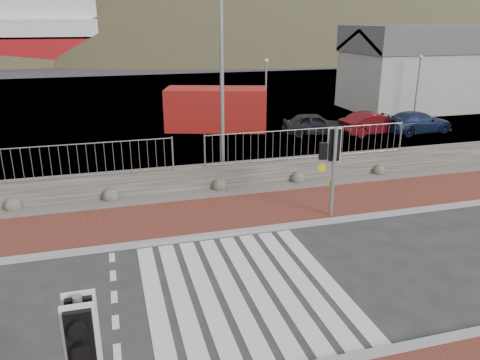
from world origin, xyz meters
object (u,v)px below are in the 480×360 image
object	(u,v)px
traffic_signal_far	(333,153)
streetlight	(226,51)
car_a	(314,124)
traffic_signal_near	(84,351)
car_c	(417,122)
shipping_container	(216,109)
car_b	(373,123)

from	to	relation	value
traffic_signal_far	streetlight	bearing A→B (deg)	-50.68
streetlight	car_a	world-z (taller)	streetlight
traffic_signal_near	car_c	bearing A→B (deg)	45.19
traffic_signal_far	shipping_container	bearing A→B (deg)	-74.31
traffic_signal_near	car_b	size ratio (longest dim) A/B	0.77
car_a	car_b	xyz separation A→B (m)	(3.23, -0.84, 0.02)
traffic_signal_near	car_b	xyz separation A→B (m)	(14.94, 17.56, -1.48)
traffic_signal_near	streetlight	size ratio (longest dim) A/B	0.33
traffic_signal_far	streetlight	distance (m)	5.95
shipping_container	car_b	xyz separation A→B (m)	(8.21, -3.70, -0.58)
car_c	traffic_signal_near	bearing A→B (deg)	128.96
traffic_signal_near	car_b	world-z (taller)	traffic_signal_near
traffic_signal_near	car_b	bearing A→B (deg)	50.42
traffic_signal_near	shipping_container	distance (m)	22.32
car_a	car_b	bearing A→B (deg)	-93.51
traffic_signal_near	car_c	distance (m)	24.66
streetlight	car_b	world-z (taller)	streetlight
streetlight	car_a	bearing A→B (deg)	50.04
traffic_signal_far	streetlight	world-z (taller)	streetlight
traffic_signal_near	shipping_container	world-z (taller)	traffic_signal_near
traffic_signal_far	streetlight	xyz separation A→B (m)	(-2.28, 4.68, 2.87)
streetlight	car_a	xyz separation A→B (m)	(6.70, 6.25, -4.44)
traffic_signal_far	car_b	distance (m)	12.76
car_b	car_c	size ratio (longest dim) A/B	0.91
traffic_signal_near	car_c	world-z (taller)	traffic_signal_near
streetlight	car_c	distance (m)	14.28
traffic_signal_near	car_a	size ratio (longest dim) A/B	0.81
streetlight	traffic_signal_near	bearing A→B (deg)	-105.37
car_c	shipping_container	bearing A→B (deg)	64.17
car_a	car_c	distance (m)	6.00
traffic_signal_near	car_a	xyz separation A→B (m)	(11.71, 18.40, -1.50)
shipping_container	car_a	xyz separation A→B (m)	(4.98, -2.86, -0.60)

